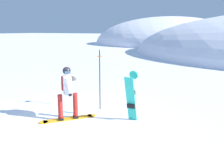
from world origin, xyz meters
name	(u,v)px	position (x,y,z in m)	size (l,w,h in m)	color
ground_plane	(65,124)	(0.00, 0.00, 0.00)	(300.00, 300.00, 0.00)	white
ridge_peak_far	(167,44)	(-6.51, 41.83, 0.00)	(29.39, 26.45, 10.86)	white
snowboarder_main	(67,91)	(-0.18, 0.38, 0.92)	(1.33, 1.43, 1.71)	orange
spare_snowboard	(131,97)	(1.72, 1.08, 0.81)	(0.28, 0.48, 1.60)	#23B7A3
piste_marker_near	(100,76)	(0.28, 1.69, 1.24)	(0.20, 0.20, 2.19)	black
rock_dark	(71,80)	(-3.64, 5.28, 0.00)	(0.65, 0.55, 0.46)	#4C4742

